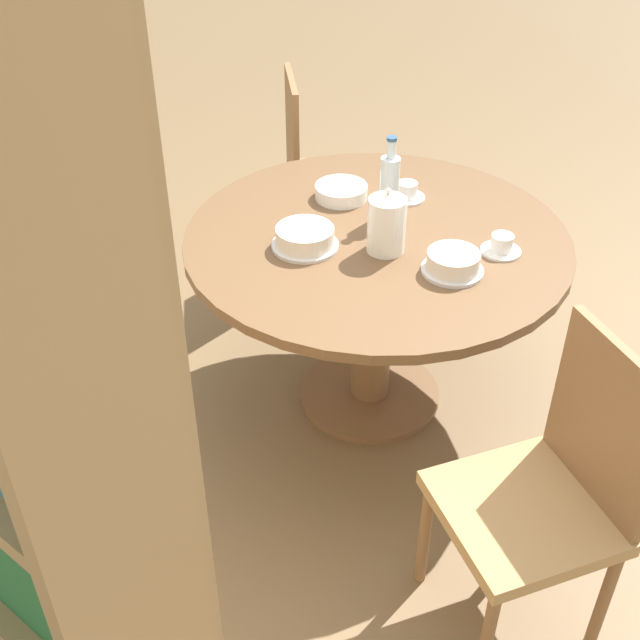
% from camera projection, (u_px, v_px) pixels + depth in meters
% --- Properties ---
extents(ground_plane, '(14.00, 14.00, 0.00)m').
position_uv_depth(ground_plane, '(369.00, 396.00, 3.12)').
color(ground_plane, brown).
extents(dining_table, '(1.30, 1.30, 0.72)m').
position_uv_depth(dining_table, '(375.00, 271.00, 2.78)').
color(dining_table, brown).
rests_on(dining_table, ground_plane).
extents(chair_a, '(0.58, 0.58, 0.92)m').
position_uv_depth(chair_a, '(548.00, 491.00, 2.10)').
color(chair_a, olive).
rests_on(chair_a, ground_plane).
extents(chair_b, '(0.59, 0.59, 0.92)m').
position_uv_depth(chair_b, '(322.00, 171.00, 3.63)').
color(chair_b, olive).
rests_on(chair_b, ground_plane).
extents(coffee_pot, '(0.12, 0.12, 0.22)m').
position_uv_depth(coffee_pot, '(387.00, 223.00, 2.56)').
color(coffee_pot, white).
rests_on(coffee_pot, dining_table).
extents(water_bottle, '(0.07, 0.07, 0.30)m').
position_uv_depth(water_bottle, '(389.00, 186.00, 2.72)').
color(water_bottle, silver).
rests_on(water_bottle, dining_table).
extents(cake_main, '(0.22, 0.22, 0.07)m').
position_uv_depth(cake_main, '(305.00, 238.00, 2.61)').
color(cake_main, silver).
rests_on(cake_main, dining_table).
extents(cake_second, '(0.20, 0.20, 0.07)m').
position_uv_depth(cake_second, '(453.00, 263.00, 2.49)').
color(cake_second, silver).
rests_on(cake_second, dining_table).
extents(cup_a, '(0.13, 0.13, 0.06)m').
position_uv_depth(cup_a, '(501.00, 245.00, 2.59)').
color(cup_a, silver).
rests_on(cup_a, dining_table).
extents(cup_b, '(0.13, 0.13, 0.06)m').
position_uv_depth(cup_b, '(407.00, 192.00, 2.89)').
color(cup_b, silver).
rests_on(cup_b, dining_table).
extents(plate_stack, '(0.19, 0.19, 0.05)m').
position_uv_depth(plate_stack, '(341.00, 192.00, 2.89)').
color(plate_stack, white).
rests_on(plate_stack, dining_table).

